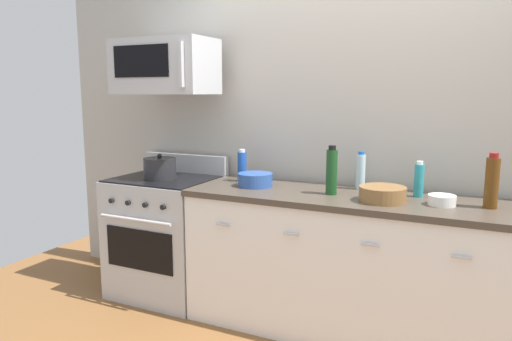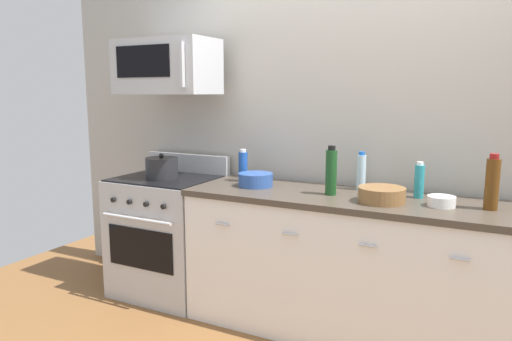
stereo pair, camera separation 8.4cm
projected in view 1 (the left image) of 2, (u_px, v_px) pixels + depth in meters
The scene contains 14 objects.
ground_plane at pixel (341, 330), 3.16m from camera, with size 6.17×6.17×0.00m, color brown.
back_wall at pixel (362, 123), 3.30m from camera, with size 5.14×0.10×2.70m, color #B7B2A8.
counter_unit at pixel (343, 264), 3.08m from camera, with size 2.05×0.66×0.92m.
range_oven at pixel (166, 235), 3.68m from camera, with size 0.76×0.69×1.07m.
microwave at pixel (165, 67), 3.51m from camera, with size 0.74×0.44×0.40m.
bottle_wine_amber at pixel (492, 182), 2.65m from camera, with size 0.07×0.07×0.31m.
bottle_water_clear at pixel (361, 171), 3.17m from camera, with size 0.06×0.06×0.26m.
bottle_wine_green at pixel (332, 171), 3.01m from camera, with size 0.07×0.07×0.31m.
bottle_soda_blue at pixel (242, 166), 3.46m from camera, with size 0.07×0.07×0.24m.
bottle_dish_soap at pixel (419, 180), 2.94m from camera, with size 0.06×0.06×0.23m.
bowl_white_ceramic at pixel (442, 200), 2.73m from camera, with size 0.16×0.16×0.06m.
bowl_wooden_salad at pixel (383, 193), 2.83m from camera, with size 0.28×0.28×0.09m.
bowl_blue_mixing at pixel (255, 179), 3.28m from camera, with size 0.24×0.24×0.09m.
stockpot at pixel (160, 168), 3.55m from camera, with size 0.24×0.24×0.19m.
Camera 1 is at (0.76, -2.89, 1.56)m, focal length 33.29 mm.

